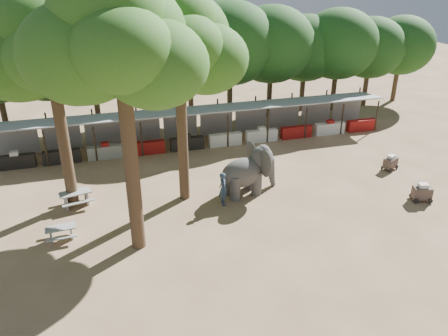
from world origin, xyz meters
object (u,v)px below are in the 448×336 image
object	(u,v)px
yard_tree_left	(46,51)
picnic_table_far	(76,197)
handler	(223,189)
yard_tree_back	(175,41)
cart_front	(422,192)
elephant	(249,170)
cart_back	(390,162)
yard_tree_center	(115,42)
picnic_table_near	(61,231)

from	to	relation	value
yard_tree_left	picnic_table_far	size ratio (longest dim) A/B	5.81
yard_tree_left	picnic_table_far	xyz separation A→B (m)	(0.31, -0.44, -7.67)
handler	yard_tree_back	bearing A→B (deg)	53.88
handler	picnic_table_far	bearing A→B (deg)	76.46
cart_front	yard_tree_left	bearing A→B (deg)	-179.14
yard_tree_back	elephant	xyz separation A→B (m)	(3.79, -0.60, -7.16)
yard_tree_back	cart_back	bearing A→B (deg)	-0.83
yard_tree_left	handler	bearing A→B (deg)	-17.71
yard_tree_center	picnic_table_near	xyz separation A→B (m)	(-3.33, 1.36, -8.77)
yard_tree_back	cart_front	distance (m)	15.54
handler	picnic_table_far	world-z (taller)	handler
picnic_table_far	yard_tree_back	bearing A→B (deg)	-17.36
cart_front	cart_back	distance (m)	4.14
yard_tree_center	picnic_table_far	size ratio (longest dim) A/B	6.35
picnic_table_near	picnic_table_far	world-z (taller)	picnic_table_far
picnic_table_near	picnic_table_far	bearing A→B (deg)	74.35
yard_tree_center	yard_tree_back	bearing A→B (deg)	53.14
yard_tree_back	handler	xyz separation A→B (m)	(1.99, -1.55, -7.59)
yard_tree_left	handler	distance (m)	11.09
yard_tree_back	picnic_table_far	bearing A→B (deg)	174.39
yard_tree_center	elephant	world-z (taller)	yard_tree_center
elephant	picnic_table_near	world-z (taller)	elephant
yard_tree_left	yard_tree_back	xyz separation A→B (m)	(6.00, -1.00, 0.34)
handler	cart_front	bearing A→B (deg)	-102.38
elephant	yard_tree_left	bearing A→B (deg)	158.57
handler	picnic_table_far	distance (m)	7.98
picnic_table_far	cart_back	world-z (taller)	cart_back
picnic_table_near	elephant	bearing A→B (deg)	6.98
elephant	picnic_table_near	size ratio (longest dim) A/B	2.56
yard_tree_left	yard_tree_back	bearing A→B (deg)	-9.46
yard_tree_left	handler	xyz separation A→B (m)	(7.99, -2.55, -7.25)
picnic_table_near	cart_front	xyz separation A→B (m)	(18.94, -1.60, 0.07)
yard_tree_back	picnic_table_near	distance (m)	10.61
yard_tree_back	handler	distance (m)	8.00
elephant	handler	xyz separation A→B (m)	(-1.80, -0.95, -0.43)
picnic_table_near	cart_back	bearing A→B (deg)	2.61
cart_front	picnic_table_near	bearing A→B (deg)	-168.25
picnic_table_near	cart_front	world-z (taller)	cart_front
elephant	yard_tree_center	bearing A→B (deg)	-165.52
picnic_table_near	cart_back	world-z (taller)	cart_back
cart_front	handler	bearing A→B (deg)	-177.62
yard_tree_left	cart_front	xyz separation A→B (m)	(18.61, -5.24, -7.69)
yard_tree_center	cart_back	xyz separation A→B (m)	(16.48, 3.80, -8.72)
yard_tree_left	elephant	size ratio (longest dim) A/B	2.98
handler	cart_back	xyz separation A→B (m)	(11.49, 1.36, -0.46)
yard_tree_left	elephant	distance (m)	12.04
yard_tree_left	cart_back	xyz separation A→B (m)	(19.48, -1.20, -7.72)
yard_tree_back	cart_front	size ratio (longest dim) A/B	9.31
yard_tree_back	cart_front	world-z (taller)	yard_tree_back
yard_tree_left	picnic_table_near	world-z (taller)	yard_tree_left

